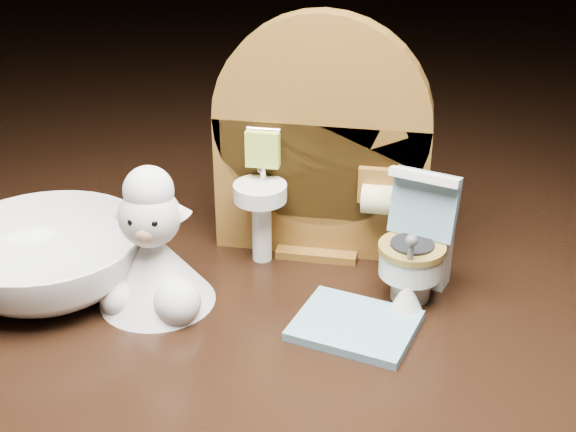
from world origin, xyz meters
TOP-DOWN VIEW (x-y plane):
  - backdrop_panel at (-0.00, 0.06)m, footprint 0.13×0.05m
  - toy_toilet at (0.06, 0.03)m, footprint 0.04×0.05m
  - bath_mat at (0.03, -0.02)m, footprint 0.07×0.07m
  - toilet_brush at (0.06, 0.00)m, footprint 0.02×0.02m
  - plush_lamb at (-0.08, -0.01)m, footprint 0.07×0.07m
  - ceramic_bowl at (-0.15, -0.01)m, footprint 0.12×0.12m

SIDE VIEW (x-z plane):
  - bath_mat at x=0.03m, z-range 0.00..0.00m
  - toilet_brush at x=0.06m, z-range -0.01..0.04m
  - ceramic_bowl at x=-0.15m, z-range 0.00..0.04m
  - toy_toilet at x=0.06m, z-range -0.01..0.06m
  - plush_lamb at x=-0.08m, z-range -0.01..0.07m
  - backdrop_panel at x=0.00m, z-range -0.01..0.14m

